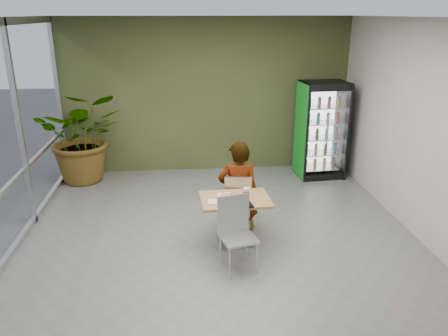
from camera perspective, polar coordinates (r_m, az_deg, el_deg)
The scene contains 12 objects.
ground at distance 6.48m, azimuth -0.20°, elevation -10.50°, with size 7.00×7.00×0.00m, color slate.
room_envelope at distance 5.85m, azimuth -0.22°, elevation 3.19°, with size 6.00×7.00×3.20m, color silver, non-canonical shape.
dining_table at distance 6.35m, azimuth 1.44°, elevation -5.73°, with size 1.01×0.73×0.75m.
chair_far at distance 6.79m, azimuth 1.82°, elevation -3.90°, with size 0.45×0.46×0.93m.
chair_near at distance 5.83m, azimuth 1.54°, elevation -7.70°, with size 0.53×0.53×0.99m.
seated_woman at distance 6.83m, azimuth 1.87°, elevation -3.53°, with size 0.64×0.41×1.74m, color black.
pizza_plate at distance 6.32m, azimuth 0.19°, elevation -3.55°, with size 0.36×0.28×0.03m.
soda_cup at distance 6.23m, azimuth 2.92°, elevation -3.33°, with size 0.09×0.09×0.16m.
napkin_stack at distance 6.11m, azimuth -1.34°, elevation -4.47°, with size 0.16×0.16×0.02m, color white.
cafeteria_tray at distance 6.05m, azimuth 1.51°, elevation -4.72°, with size 0.44×0.32×0.02m, color black.
beverage_fridge at distance 9.19m, azimuth 12.59°, elevation 4.85°, with size 0.95×0.76×1.97m.
potted_plant at distance 9.18m, azimuth -17.92°, elevation 3.94°, with size 1.66×1.43×1.84m, color #2C6E2C.
Camera 1 is at (-0.53, -5.58, 3.26)m, focal length 35.00 mm.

